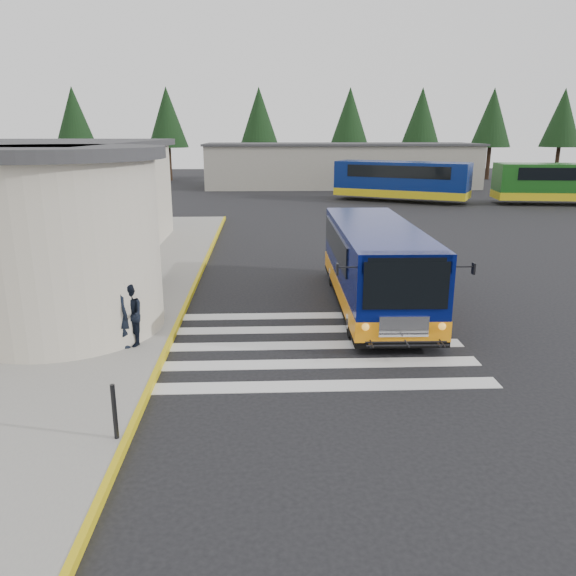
{
  "coord_description": "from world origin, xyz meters",
  "views": [
    {
      "loc": [
        -1.59,
        -14.27,
        5.32
      ],
      "look_at": [
        -0.99,
        -0.5,
        1.46
      ],
      "focal_mm": 35.0,
      "sensor_mm": 36.0,
      "label": 1
    }
  ],
  "objects_px": {
    "bollard": "(115,412)",
    "far_bus_b": "(566,182)",
    "pedestrian_b": "(129,315)",
    "transit_bus": "(375,268)",
    "far_bus_a": "(402,179)",
    "pedestrian_a": "(123,312)"
  },
  "relations": [
    {
      "from": "pedestrian_b",
      "to": "bollard",
      "type": "height_order",
      "value": "pedestrian_b"
    },
    {
      "from": "bollard",
      "to": "far_bus_b",
      "type": "height_order",
      "value": "far_bus_b"
    },
    {
      "from": "far_bus_b",
      "to": "transit_bus",
      "type": "bearing_deg",
      "value": 149.74
    },
    {
      "from": "far_bus_b",
      "to": "far_bus_a",
      "type": "bearing_deg",
      "value": 85.89
    },
    {
      "from": "pedestrian_b",
      "to": "far_bus_b",
      "type": "height_order",
      "value": "far_bus_b"
    },
    {
      "from": "far_bus_a",
      "to": "far_bus_b",
      "type": "height_order",
      "value": "far_bus_a"
    },
    {
      "from": "transit_bus",
      "to": "far_bus_a",
      "type": "distance_m",
      "value": 28.04
    },
    {
      "from": "pedestrian_b",
      "to": "bollard",
      "type": "distance_m",
      "value": 4.53
    },
    {
      "from": "pedestrian_a",
      "to": "transit_bus",
      "type": "bearing_deg",
      "value": -75.51
    },
    {
      "from": "far_bus_a",
      "to": "far_bus_b",
      "type": "distance_m",
      "value": 12.0
    },
    {
      "from": "transit_bus",
      "to": "pedestrian_b",
      "type": "bearing_deg",
      "value": -151.76
    },
    {
      "from": "bollard",
      "to": "far_bus_b",
      "type": "xyz_separation_m",
      "value": [
        25.11,
        32.58,
        1.03
      ]
    },
    {
      "from": "bollard",
      "to": "far_bus_b",
      "type": "bearing_deg",
      "value": 52.38
    },
    {
      "from": "pedestrian_a",
      "to": "far_bus_b",
      "type": "bearing_deg",
      "value": -55.03
    },
    {
      "from": "transit_bus",
      "to": "far_bus_b",
      "type": "bearing_deg",
      "value": 53.49
    },
    {
      "from": "bollard",
      "to": "far_bus_a",
      "type": "height_order",
      "value": "far_bus_a"
    },
    {
      "from": "transit_bus",
      "to": "pedestrian_a",
      "type": "height_order",
      "value": "transit_bus"
    },
    {
      "from": "pedestrian_b",
      "to": "far_bus_b",
      "type": "distance_m",
      "value": 38.2
    },
    {
      "from": "pedestrian_b",
      "to": "far_bus_b",
      "type": "bearing_deg",
      "value": 102.97
    },
    {
      "from": "transit_bus",
      "to": "pedestrian_b",
      "type": "height_order",
      "value": "transit_bus"
    },
    {
      "from": "pedestrian_a",
      "to": "pedestrian_b",
      "type": "height_order",
      "value": "pedestrian_a"
    },
    {
      "from": "pedestrian_b",
      "to": "far_bus_a",
      "type": "bearing_deg",
      "value": 120.78
    }
  ]
}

